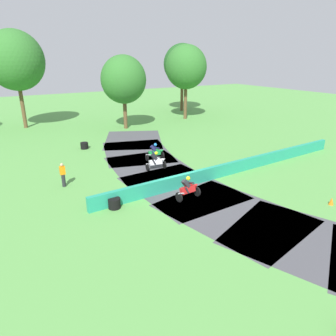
{
  "coord_description": "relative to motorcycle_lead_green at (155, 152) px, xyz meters",
  "views": [
    {
      "loc": [
        -10.09,
        -15.51,
        8.12
      ],
      "look_at": [
        0.0,
        1.52,
        0.9
      ],
      "focal_mm": 32.73,
      "sensor_mm": 36.0,
      "label": 1
    }
  ],
  "objects": [
    {
      "name": "tree_far_right",
      "position": [
        -7.71,
        18.83,
        7.04
      ],
      "size": [
        6.39,
        6.39,
        11.07
      ],
      "color": "brown",
      "rests_on": "ground"
    },
    {
      "name": "motorcycle_trailing_red",
      "position": [
        -1.82,
        -7.58,
        -0.0
      ],
      "size": [
        1.68,
        0.84,
        1.43
      ],
      "color": "black",
      "rests_on": "ground"
    },
    {
      "name": "traffic_cone",
      "position": [
        4.84,
        -12.56,
        -0.43
      ],
      "size": [
        0.28,
        0.28,
        0.44
      ],
      "primitive_type": "cone",
      "color": "orange",
      "rests_on": "ground"
    },
    {
      "name": "tree_far_left",
      "position": [
        15.45,
        19.73,
        6.4
      ],
      "size": [
        5.69,
        5.69,
        10.06
      ],
      "color": "brown",
      "rests_on": "ground"
    },
    {
      "name": "tire_stack_near",
      "position": [
        -4.2,
        6.18,
        -0.35
      ],
      "size": [
        0.71,
        0.71,
        0.6
      ],
      "color": "black",
      "rests_on": "ground"
    },
    {
      "name": "track_asphalt",
      "position": [
        0.03,
        -5.93,
        -0.65
      ],
      "size": [
        11.26,
        35.06,
        0.01
      ],
      "color": "#47474C",
      "rests_on": "ground"
    },
    {
      "name": "tire_stack_mid_a",
      "position": [
        -6.18,
        -6.54,
        -0.35
      ],
      "size": [
        0.7,
        0.7,
        0.6
      ],
      "color": "black",
      "rests_on": "ground"
    },
    {
      "name": "tree_behind_barrier",
      "position": [
        12.12,
        13.73,
        6.16
      ],
      "size": [
        5.43,
        5.43,
        9.69
      ],
      "color": "brown",
      "rests_on": "ground"
    },
    {
      "name": "ground_plane",
      "position": [
        -1.42,
        -6.01,
        -0.65
      ],
      "size": [
        120.0,
        120.0,
        0.0
      ],
      "primitive_type": "plane",
      "color": "#569947"
    },
    {
      "name": "tree_distant",
      "position": [
        2.59,
        12.27,
        4.99
      ],
      "size": [
        5.17,
        5.17,
        8.38
      ],
      "color": "brown",
      "rests_on": "ground"
    },
    {
      "name": "safety_barrier",
      "position": [
        3.64,
        -5.76,
        -0.2
      ],
      "size": [
        22.6,
        1.4,
        0.9
      ],
      "primitive_type": "cube",
      "rotation": [
        0.0,
        0.0,
        -1.52
      ],
      "color": "#239375",
      "rests_on": "ground"
    },
    {
      "name": "motorcycle_lead_green",
      "position": [
        0.0,
        0.0,
        0.0
      ],
      "size": [
        1.71,
        0.87,
        1.43
      ],
      "color": "black",
      "rests_on": "ground"
    },
    {
      "name": "motorcycle_chase_white",
      "position": [
        -1.03,
        -2.08,
        -0.01
      ],
      "size": [
        1.71,
        0.93,
        1.43
      ],
      "color": "black",
      "rests_on": "ground"
    },
    {
      "name": "track_marshal",
      "position": [
        -7.92,
        -1.92,
        0.17
      ],
      "size": [
        0.34,
        0.24,
        1.63
      ],
      "color": "#232328",
      "rests_on": "ground"
    }
  ]
}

